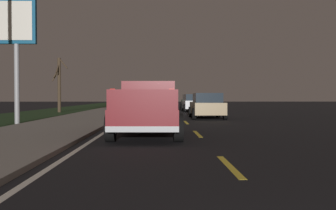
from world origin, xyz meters
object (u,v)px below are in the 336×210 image
(sedan_tan, at_px, (207,106))
(bare_tree_far, at_px, (59,83))
(sedan_white, at_px, (194,103))
(gas_price_sign, at_px, (16,31))
(sedan_black, at_px, (155,102))
(sedan_green, at_px, (190,102))
(pickup_truck, at_px, (148,109))

(sedan_tan, xyz_separation_m, bare_tree_far, (9.36, 11.44, 1.66))
(sedan_white, bearing_deg, sedan_tan, 179.31)
(gas_price_sign, bearing_deg, sedan_tan, -64.76)
(sedan_tan, height_order, sedan_white, same)
(sedan_tan, xyz_separation_m, sedan_black, (14.44, 3.41, 0.00))
(gas_price_sign, distance_m, bare_tree_far, 14.23)
(sedan_white, relative_size, bare_tree_far, 0.96)
(sedan_green, relative_size, gas_price_sign, 0.73)
(pickup_truck, height_order, sedan_black, pickup_truck)
(pickup_truck, relative_size, gas_price_sign, 0.90)
(sedan_tan, relative_size, sedan_white, 1.00)
(bare_tree_far, bearing_deg, sedan_green, -54.64)
(sedan_black, bearing_deg, gas_price_sign, 161.44)
(sedan_tan, height_order, sedan_green, same)
(sedan_tan, xyz_separation_m, gas_price_sign, (-4.62, 9.81, 3.74))
(sedan_tan, bearing_deg, sedan_green, -1.28)
(sedan_white, xyz_separation_m, bare_tree_far, (-1.53, 11.57, 1.66))
(sedan_black, distance_m, gas_price_sign, 20.45)
(gas_price_sign, bearing_deg, pickup_truck, -129.27)
(pickup_truck, distance_m, sedan_tan, 10.50)
(sedan_black, bearing_deg, sedan_white, -135.05)
(sedan_green, height_order, sedan_black, same)
(pickup_truck, xyz_separation_m, sedan_white, (20.86, -3.40, -0.13))
(bare_tree_far, bearing_deg, sedan_tan, -129.30)
(sedan_green, relative_size, bare_tree_far, 0.95)
(sedan_tan, relative_size, sedan_green, 1.00)
(sedan_green, xyz_separation_m, sedan_white, (-6.87, 0.26, 0.00))
(sedan_green, bearing_deg, gas_price_sign, 155.49)
(sedan_black, height_order, sedan_white, same)
(gas_price_sign, xyz_separation_m, bare_tree_far, (13.99, 1.63, -2.08))
(sedan_green, bearing_deg, bare_tree_far, 125.36)
(bare_tree_far, bearing_deg, sedan_white, -82.49)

